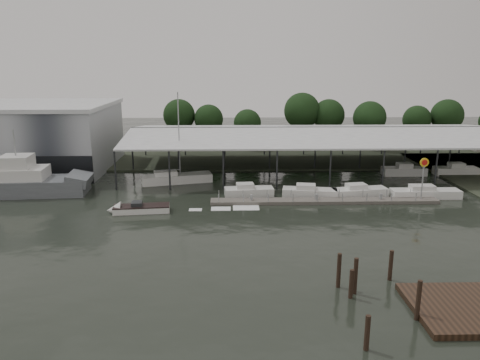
{
  "coord_description": "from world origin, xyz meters",
  "views": [
    {
      "loc": [
        3.36,
        -44.92,
        16.92
      ],
      "look_at": [
        4.64,
        11.68,
        2.5
      ],
      "focal_mm": 35.0,
      "sensor_mm": 36.0,
      "label": 1
    }
  ],
  "objects_px": {
    "shell_fuel_sign": "(424,171)",
    "white_sailboat": "(176,178)",
    "grey_trawler": "(27,182)",
    "speedboat_underway": "(136,209)"
  },
  "relations": [
    {
      "from": "shell_fuel_sign",
      "to": "speedboat_underway",
      "type": "bearing_deg",
      "value": -174.5
    },
    {
      "from": "shell_fuel_sign",
      "to": "speedboat_underway",
      "type": "xyz_separation_m",
      "value": [
        -34.42,
        -3.32,
        -3.53
      ]
    },
    {
      "from": "shell_fuel_sign",
      "to": "grey_trawler",
      "type": "relative_size",
      "value": 0.34
    },
    {
      "from": "grey_trawler",
      "to": "speedboat_underway",
      "type": "bearing_deg",
      "value": -31.19
    },
    {
      "from": "shell_fuel_sign",
      "to": "grey_trawler",
      "type": "bearing_deg",
      "value": 174.74
    },
    {
      "from": "shell_fuel_sign",
      "to": "white_sailboat",
      "type": "relative_size",
      "value": 0.43
    },
    {
      "from": "shell_fuel_sign",
      "to": "white_sailboat",
      "type": "height_order",
      "value": "white_sailboat"
    },
    {
      "from": "grey_trawler",
      "to": "white_sailboat",
      "type": "bearing_deg",
      "value": 12.32
    },
    {
      "from": "white_sailboat",
      "to": "speedboat_underway",
      "type": "relative_size",
      "value": 0.72
    },
    {
      "from": "white_sailboat",
      "to": "shell_fuel_sign",
      "type": "bearing_deg",
      "value": -32.15
    }
  ]
}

